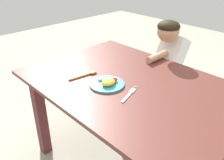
{
  "coord_description": "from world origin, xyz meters",
  "views": [
    {
      "loc": [
        0.9,
        -1.02,
        1.46
      ],
      "look_at": [
        -0.07,
        -0.09,
        0.76
      ],
      "focal_mm": 38.88,
      "sensor_mm": 36.0,
      "label": 1
    }
  ],
  "objects_px": {
    "plate": "(108,83)",
    "fork": "(129,94)",
    "spoon": "(88,74)",
    "person": "(169,73)"
  },
  "relations": [
    {
      "from": "fork",
      "to": "person",
      "type": "xyz_separation_m",
      "value": [
        -0.2,
        0.73,
        -0.18
      ]
    },
    {
      "from": "plate",
      "to": "fork",
      "type": "distance_m",
      "value": 0.17
    },
    {
      "from": "person",
      "to": "plate",
      "type": "bearing_deg",
      "value": 92.61
    },
    {
      "from": "plate",
      "to": "spoon",
      "type": "distance_m",
      "value": 0.19
    },
    {
      "from": "fork",
      "to": "person",
      "type": "relative_size",
      "value": 0.2
    },
    {
      "from": "plate",
      "to": "fork",
      "type": "xyz_separation_m",
      "value": [
        0.17,
        0.02,
        -0.01
      ]
    },
    {
      "from": "plate",
      "to": "person",
      "type": "xyz_separation_m",
      "value": [
        -0.03,
        0.74,
        -0.19
      ]
    },
    {
      "from": "spoon",
      "to": "plate",
      "type": "bearing_deg",
      "value": -82.41
    },
    {
      "from": "spoon",
      "to": "person",
      "type": "xyz_separation_m",
      "value": [
        0.16,
        0.74,
        -0.19
      ]
    },
    {
      "from": "plate",
      "to": "spoon",
      "type": "xyz_separation_m",
      "value": [
        -0.19,
        -0.0,
        -0.01
      ]
    }
  ]
}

